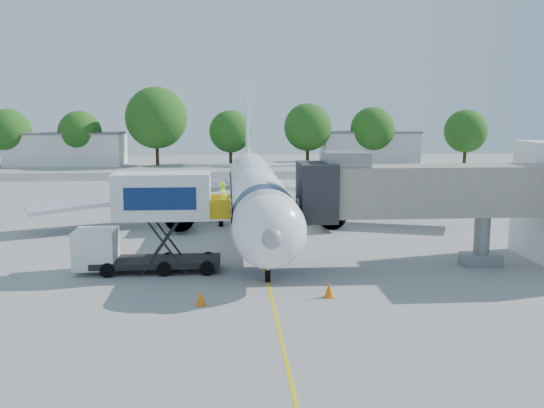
{
  "coord_description": "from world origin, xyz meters",
  "views": [
    {
      "loc": [
        -1.98,
        -40.07,
        8.91
      ],
      "look_at": [
        0.65,
        -3.69,
        3.2
      ],
      "focal_mm": 40.0,
      "sensor_mm": 36.0,
      "label": 1
    }
  ],
  "objects": [
    {
      "name": "guidance_line",
      "position": [
        0.0,
        0.0,
        0.01
      ],
      "size": [
        0.15,
        70.0,
        0.01
      ],
      "primitive_type": "cube",
      "color": "yellow",
      "rests_on": "ground"
    },
    {
      "name": "tree_b",
      "position": [
        -25.45,
        58.52,
        5.28
      ],
      "size": [
        6.83,
        6.83,
        8.7
      ],
      "color": "#382314",
      "rests_on": "ground"
    },
    {
      "name": "safety_cone_b",
      "position": [
        -3.32,
        -13.12,
        0.35
      ],
      "size": [
        0.46,
        0.46,
        0.74
      ],
      "color": "orange",
      "rests_on": "ground"
    },
    {
      "name": "tree_d",
      "position": [
        -1.57,
        59.45,
        5.34
      ],
      "size": [
        6.9,
        6.9,
        8.8
      ],
      "color": "#382314",
      "rests_on": "ground"
    },
    {
      "name": "tree_g",
      "position": [
        36.67,
        56.54,
        5.4
      ],
      "size": [
        6.98,
        6.98,
        8.91
      ],
      "color": "#382314",
      "rests_on": "ground"
    },
    {
      "name": "jet_bridge",
      "position": [
        7.99,
        -7.0,
        4.34
      ],
      "size": [
        13.9,
        3.2,
        6.6
      ],
      "color": "gray",
      "rests_on": "ground"
    },
    {
      "name": "ground_tug",
      "position": [
        1.7,
        -15.54,
        0.78
      ],
      "size": [
        4.11,
        2.83,
        1.49
      ],
      "rotation": [
        0.0,
        0.0,
        -0.26
      ],
      "color": "silver",
      "rests_on": "ground"
    },
    {
      "name": "aircraft",
      "position": [
        0.0,
        4.12,
        2.95
      ],
      "size": [
        34.17,
        37.73,
        11.35
      ],
      "color": "white",
      "rests_on": "ground"
    },
    {
      "name": "outbuilding_left",
      "position": [
        -28.0,
        60.0,
        2.66
      ],
      "size": [
        18.4,
        8.4,
        5.3
      ],
      "color": "silver",
      "rests_on": "ground"
    },
    {
      "name": "tree_f",
      "position": [
        22.01,
        59.76,
        5.67
      ],
      "size": [
        7.33,
        7.33,
        9.34
      ],
      "color": "#382314",
      "rests_on": "ground"
    },
    {
      "name": "tree_a",
      "position": [
        -36.38,
        58.15,
        5.48
      ],
      "size": [
        7.09,
        7.09,
        9.04
      ],
      "color": "#382314",
      "rests_on": "ground"
    },
    {
      "name": "catering_hiloader",
      "position": [
        -6.26,
        -7.0,
        2.76
      ],
      "size": [
        8.5,
        2.44,
        5.5
      ],
      "color": "black",
      "rests_on": "ground"
    },
    {
      "name": "taxiway_strip",
      "position": [
        0.0,
        42.0,
        0.0
      ],
      "size": [
        120.0,
        10.0,
        0.01
      ],
      "primitive_type": "cube",
      "color": "#59595B",
      "rests_on": "ground"
    },
    {
      "name": "safety_cone_a",
      "position": [
        2.76,
        -12.37,
        0.36
      ],
      "size": [
        0.48,
        0.48,
        0.76
      ],
      "color": "orange",
      "rests_on": "ground"
    },
    {
      "name": "tree_e",
      "position": [
        11.05,
        58.95,
        6.03
      ],
      "size": [
        7.79,
        7.79,
        9.93
      ],
      "color": "#382314",
      "rests_on": "ground"
    },
    {
      "name": "outbuilding_right",
      "position": [
        22.0,
        62.0,
        2.66
      ],
      "size": [
        16.4,
        7.4,
        5.3
      ],
      "color": "silver",
      "rests_on": "ground"
    },
    {
      "name": "tree_c",
      "position": [
        -13.33,
        58.01,
        7.57
      ],
      "size": [
        9.78,
        9.78,
        12.47
      ],
      "color": "#382314",
      "rests_on": "ground"
    },
    {
      "name": "ground",
      "position": [
        0.0,
        0.0,
        0.0
      ],
      "size": [
        160.0,
        160.0,
        0.0
      ],
      "primitive_type": "plane",
      "color": "#9A9A97",
      "rests_on": "ground"
    }
  ]
}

